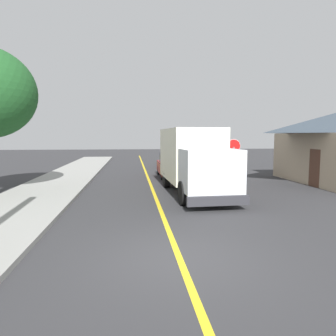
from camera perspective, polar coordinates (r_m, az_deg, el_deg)
ground_plane at (r=7.43m, az=2.15°, el=-16.41°), size 120.00×120.00×0.00m
sidewalk_curb at (r=11.95m, az=-28.04°, el=-8.08°), size 3.60×60.00×0.15m
centre_line_yellow at (r=17.06m, az=-3.03°, el=-3.60°), size 0.16×56.00×0.01m
box_truck at (r=15.18m, az=4.73°, el=1.91°), size 2.72×7.28×3.20m
parked_car_near at (r=21.28m, az=0.75°, el=0.44°), size 1.82×4.41×1.67m
parked_car_mid at (r=27.53m, az=0.72°, el=1.69°), size 1.81×4.40×1.67m
stop_sign at (r=18.11m, az=12.03°, el=2.73°), size 0.80×0.10×2.65m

